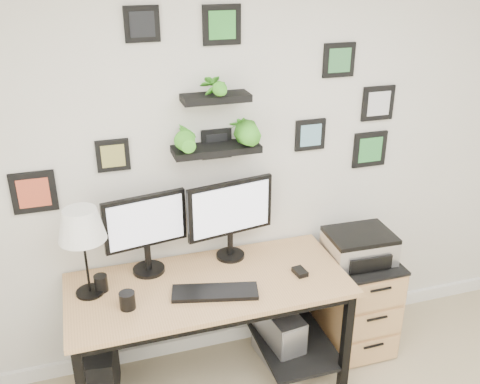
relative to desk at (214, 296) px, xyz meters
name	(u,v)px	position (x,y,z in m)	size (l,w,h in m)	color
room	(258,329)	(0.40, 0.32, -0.58)	(4.00, 4.00, 4.00)	tan
desk	(214,296)	(0.00, 0.00, 0.00)	(1.60, 0.70, 0.75)	tan
monitor_left	(146,229)	(-0.34, 0.18, 0.41)	(0.48, 0.22, 0.49)	black
monitor_right	(230,214)	(0.16, 0.20, 0.42)	(0.54, 0.20, 0.51)	black
keyboard	(215,292)	(-0.03, -0.15, 0.14)	(0.47, 0.15, 0.02)	black
mouse	(300,272)	(0.50, -0.11, 0.14)	(0.06, 0.10, 0.03)	black
table_lamp	(81,227)	(-0.69, 0.06, 0.54)	(0.25, 0.25, 0.52)	black
mug	(127,300)	(-0.50, -0.14, 0.17)	(0.08, 0.08, 0.10)	black
pen_cup	(101,283)	(-0.63, 0.07, 0.17)	(0.07, 0.07, 0.10)	black
pc_tower_black	(101,372)	(-0.69, 0.04, -0.42)	(0.18, 0.41, 0.41)	black
pc_tower_grey	(278,336)	(0.43, 0.02, -0.42)	(0.24, 0.44, 0.41)	gray
file_cabinet	(356,301)	(1.00, 0.06, -0.29)	(0.43, 0.53, 0.67)	tan
printer	(359,246)	(0.98, 0.06, 0.14)	(0.42, 0.35, 0.19)	silver
wall_decor	(226,116)	(0.16, 0.26, 1.01)	(2.31, 0.18, 1.07)	black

